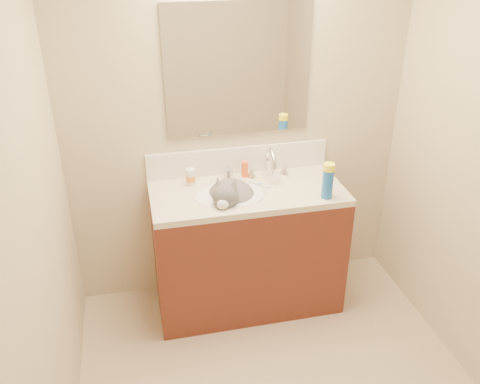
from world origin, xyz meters
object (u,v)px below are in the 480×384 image
faucet (270,166)px  spray_can (328,184)px  basin (230,204)px  pill_bottle (191,177)px  cat (231,198)px  vanity_cabinet (247,251)px  amber_bottle (245,169)px  silver_jar (229,174)px

faucet → spray_can: faucet is taller
basin → pill_bottle: (-0.21, 0.19, 0.12)m
spray_can → cat: bearing=163.4°
cat → spray_can: size_ratio=2.53×
cat → faucet: bearing=54.6°
vanity_cabinet → amber_bottle: (0.03, 0.19, 0.50)m
vanity_cabinet → silver_jar: (-0.08, 0.19, 0.48)m
faucet → pill_bottle: 0.51m
cat → vanity_cabinet: bearing=39.9°
pill_bottle → silver_jar: bearing=8.6°
cat → spray_can: (0.55, -0.17, 0.12)m
spray_can → vanity_cabinet: bearing=156.0°
faucet → amber_bottle: size_ratio=2.71×
silver_jar → amber_bottle: size_ratio=0.63×
basin → pill_bottle: size_ratio=4.16×
amber_bottle → spray_can: spray_can is taller
vanity_cabinet → silver_jar: size_ratio=18.58×
faucet → silver_jar: bearing=167.8°
cat → amber_bottle: (0.14, 0.22, 0.08)m
basin → spray_can: size_ratio=2.50×
vanity_cabinet → silver_jar: bearing=112.6°
vanity_cabinet → silver_jar: silver_jar is taller
pill_bottle → spray_can: 0.85m
vanity_cabinet → basin: bearing=-166.0°
vanity_cabinet → pill_bottle: (-0.33, 0.16, 0.50)m
faucet → pill_bottle: (-0.51, 0.02, -0.03)m
vanity_cabinet → amber_bottle: amber_bottle is taller
pill_bottle → amber_bottle: size_ratio=1.05×
basin → amber_bottle: amber_bottle is taller
faucet → spray_can: size_ratio=1.55×
cat → amber_bottle: size_ratio=4.41×
faucet → pill_bottle: size_ratio=2.59×
vanity_cabinet → faucet: 0.58m
vanity_cabinet → amber_bottle: 0.54m
cat → pill_bottle: (-0.22, 0.19, 0.08)m
vanity_cabinet → pill_bottle: bearing=154.8°
faucet → amber_bottle: faucet is taller
vanity_cabinet → faucet: (0.18, 0.14, 0.54)m
faucet → cat: faucet is taller
pill_bottle → silver_jar: 0.25m
vanity_cabinet → spray_can: 0.72m
amber_bottle → spray_can: 0.57m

